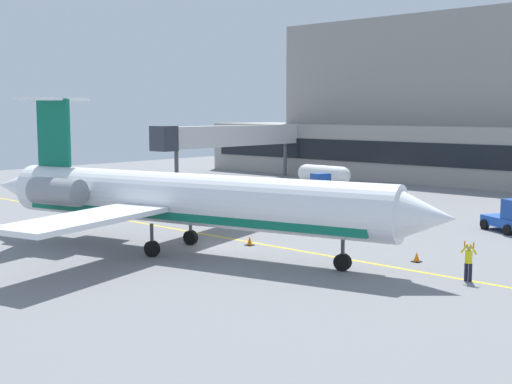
% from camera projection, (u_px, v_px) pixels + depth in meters
% --- Properties ---
extents(ground, '(120.00, 120.00, 0.11)m').
position_uv_depth(ground, '(207.00, 248.00, 40.78)').
color(ground, slate).
extents(terminal_building, '(74.12, 13.32, 19.64)m').
position_uv_depth(terminal_building, '(457.00, 118.00, 79.25)').
color(terminal_building, gray).
rests_on(terminal_building, ground).
extents(jet_bridge_west, '(2.40, 22.52, 6.65)m').
position_uv_depth(jet_bridge_west, '(227.00, 137.00, 77.94)').
color(jet_bridge_west, silver).
rests_on(jet_bridge_west, ground).
extents(regional_jet, '(30.70, 22.45, 9.06)m').
position_uv_depth(regional_jet, '(181.00, 199.00, 39.22)').
color(regional_jet, white).
rests_on(regional_jet, ground).
extents(baggage_tug, '(3.34, 2.78, 2.40)m').
position_uv_depth(baggage_tug, '(317.00, 187.00, 63.81)').
color(baggage_tug, '#1E4CB2').
rests_on(baggage_tug, ground).
extents(pushback_tractor, '(3.73, 3.08, 2.32)m').
position_uv_depth(pushback_tractor, '(509.00, 217.00, 45.73)').
color(pushback_tractor, '#1E4CB2').
rests_on(pushback_tractor, ground).
extents(belt_loader, '(3.62, 3.34, 2.03)m').
position_uv_depth(belt_loader, '(381.00, 199.00, 56.14)').
color(belt_loader, '#19389E').
rests_on(belt_loader, ground).
extents(fuel_tank, '(6.83, 2.03, 2.28)m').
position_uv_depth(fuel_tank, '(324.00, 174.00, 74.18)').
color(fuel_tank, white).
rests_on(fuel_tank, ground).
extents(marshaller, '(0.83, 0.34, 1.95)m').
position_uv_depth(marshaller, '(469.00, 261.00, 32.55)').
color(marshaller, '#191E33').
rests_on(marshaller, ground).
extents(safety_cone_alpha, '(0.47, 0.47, 0.55)m').
position_uv_depth(safety_cone_alpha, '(250.00, 241.00, 41.35)').
color(safety_cone_alpha, orange).
rests_on(safety_cone_alpha, ground).
extents(safety_cone_bravo, '(0.47, 0.47, 0.55)m').
position_uv_depth(safety_cone_bravo, '(417.00, 257.00, 36.80)').
color(safety_cone_bravo, orange).
rests_on(safety_cone_bravo, ground).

